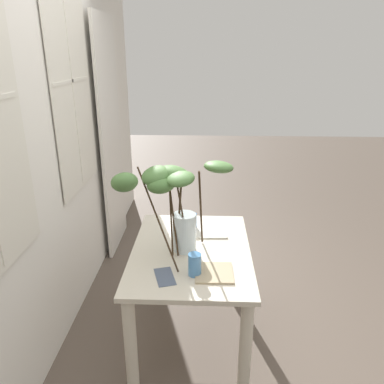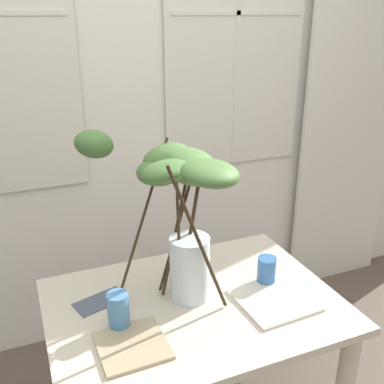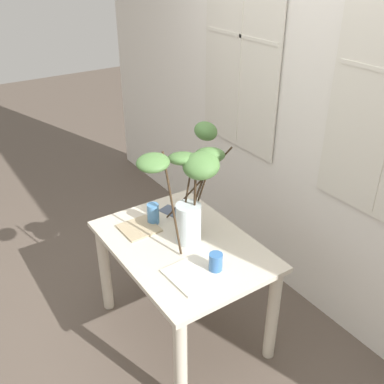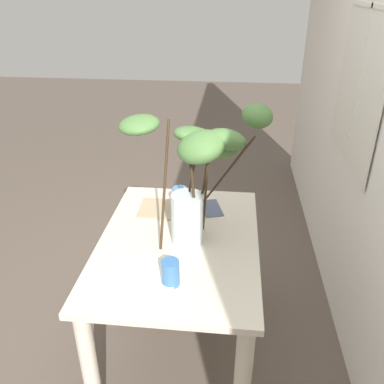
{
  "view_description": "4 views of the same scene",
  "coord_description": "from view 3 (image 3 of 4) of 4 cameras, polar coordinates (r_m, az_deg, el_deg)",
  "views": [
    {
      "loc": [
        -2.23,
        -0.09,
        1.99
      ],
      "look_at": [
        -0.0,
        -0.01,
        1.15
      ],
      "focal_mm": 35.2,
      "sensor_mm": 36.0,
      "label": 1
    },
    {
      "loc": [
        -0.56,
        -1.33,
        1.77
      ],
      "look_at": [
        0.03,
        0.1,
        1.15
      ],
      "focal_mm": 41.63,
      "sensor_mm": 36.0,
      "label": 2
    },
    {
      "loc": [
        1.91,
        -1.21,
        2.36
      ],
      "look_at": [
        0.02,
        0.06,
        1.08
      ],
      "focal_mm": 42.03,
      "sensor_mm": 36.0,
      "label": 3
    },
    {
      "loc": [
        1.65,
        0.24,
        1.88
      ],
      "look_at": [
        0.01,
        0.07,
        1.01
      ],
      "focal_mm": 37.58,
      "sensor_mm": 36.0,
      "label": 4
    }
  ],
  "objects": [
    {
      "name": "ground",
      "position": [
        3.27,
        -1.07,
        -16.92
      ],
      "size": [
        14.0,
        14.0,
        0.0
      ],
      "primitive_type": "plane",
      "color": "brown"
    },
    {
      "name": "back_wall_with_windows",
      "position": [
        3.04,
        14.77,
        11.55
      ],
      "size": [
        5.42,
        0.14,
        2.95
      ],
      "color": "silver",
      "rests_on": "ground"
    },
    {
      "name": "dining_table",
      "position": [
        2.88,
        -1.17,
        -8.88
      ],
      "size": [
        1.11,
        0.79,
        0.73
      ],
      "color": "beige",
      "rests_on": "ground"
    },
    {
      "name": "vase_with_branches",
      "position": [
        2.65,
        0.19,
        1.8
      ],
      "size": [
        0.57,
        0.75,
        0.65
      ],
      "color": "silver",
      "rests_on": "dining_table"
    },
    {
      "name": "drinking_glass_blue_left",
      "position": [
        2.95,
        -4.96,
        -2.75
      ],
      "size": [
        0.08,
        0.08,
        0.14
      ],
      "primitive_type": "cylinder",
      "color": "#4C84BC",
      "rests_on": "dining_table"
    },
    {
      "name": "drinking_glass_blue_right",
      "position": [
        2.55,
        3.03,
        -8.94
      ],
      "size": [
        0.08,
        0.08,
        0.12
      ],
      "primitive_type": "cylinder",
      "color": "#386BAD",
      "rests_on": "dining_table"
    },
    {
      "name": "plate_square_left",
      "position": [
        2.93,
        -6.74,
        -4.58
      ],
      "size": [
        0.23,
        0.23,
        0.01
      ],
      "primitive_type": "cube",
      "rotation": [
        0.0,
        0.0,
        0.02
      ],
      "color": "tan",
      "rests_on": "dining_table"
    },
    {
      "name": "plate_square_right",
      "position": [
        2.55,
        0.22,
        -10.37
      ],
      "size": [
        0.29,
        0.29,
        0.01
      ],
      "primitive_type": "cube",
      "rotation": [
        0.0,
        0.0,
        0.05
      ],
      "color": "silver",
      "rests_on": "dining_table"
    },
    {
      "name": "napkin_folded",
      "position": [
        3.09,
        -2.36,
        -2.58
      ],
      "size": [
        0.22,
        0.15,
        0.0
      ],
      "primitive_type": "cube",
      "rotation": [
        0.0,
        0.0,
        0.29
      ],
      "color": "#4C566B",
      "rests_on": "dining_table"
    }
  ]
}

